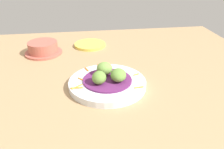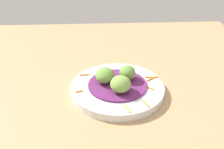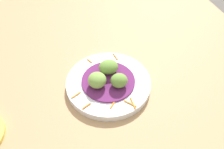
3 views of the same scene
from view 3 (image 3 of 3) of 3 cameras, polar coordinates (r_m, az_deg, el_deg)
name	(u,v)px [view 3 (image 3 of 3)]	position (r cm, az deg, el deg)	size (l,w,h in cm)	color
table_surface	(94,77)	(80.69, -3.79, -0.44)	(110.00, 110.00, 2.00)	tan
main_plate	(108,84)	(76.00, -0.77, -2.00)	(23.65, 23.65, 1.99)	silver
cabbage_bed	(108,81)	(75.06, -0.78, -1.38)	(14.92, 14.92, 0.51)	#60235B
carrot_garnish	(109,91)	(72.87, -0.73, -3.45)	(17.00, 21.67, 0.40)	orange
guac_scoop_left	(97,80)	(72.36, -3.15, -1.18)	(4.99, 4.95, 4.02)	#759E47
guac_scoop_center	(119,81)	(72.30, 1.49, -1.28)	(4.17, 4.61, 3.82)	olive
guac_scoop_right	(109,67)	(75.79, -0.74, 1.60)	(4.69, 5.51, 3.72)	olive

